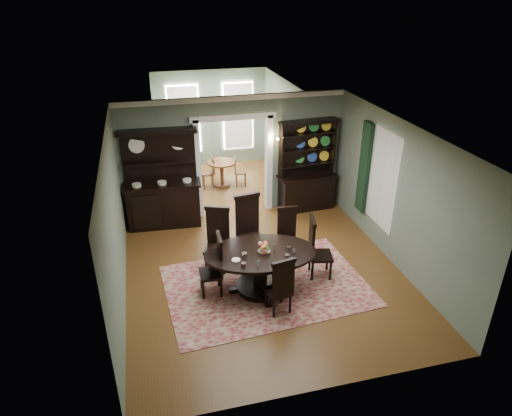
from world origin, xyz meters
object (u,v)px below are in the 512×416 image
Objects in this scene: dining_table at (260,263)px; parlor_table at (222,170)px; sideboard at (163,193)px; welsh_dresser at (307,178)px.

parlor_table is at bearing 94.10° from dining_table.
dining_table is 3.52m from sideboard.
welsh_dresser is at bearing 4.05° from sideboard.
sideboard reaches higher than welsh_dresser.
parlor_table is (1.77, 1.93, -0.34)m from sideboard.
sideboard is (-1.59, 3.13, 0.25)m from dining_table.
sideboard is at bearing 175.93° from welsh_dresser.
sideboard is 1.01× the size of welsh_dresser.
dining_table is at bearing -127.44° from welsh_dresser.
welsh_dresser is 2.70m from parlor_table.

